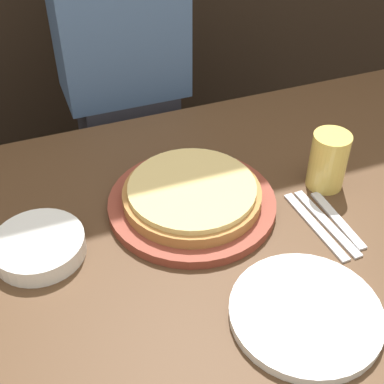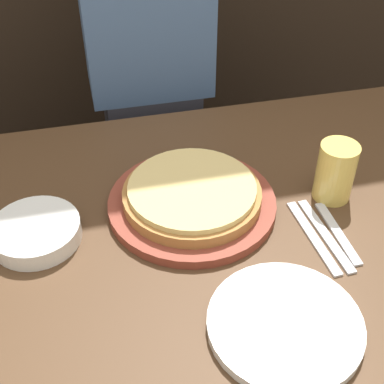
{
  "view_description": "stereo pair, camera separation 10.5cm",
  "coord_description": "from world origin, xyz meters",
  "px_view_note": "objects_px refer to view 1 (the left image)",
  "views": [
    {
      "loc": [
        -0.27,
        -0.69,
        1.48
      ],
      "look_at": [
        0.01,
        0.06,
        0.81
      ],
      "focal_mm": 50.0,
      "sensor_mm": 36.0,
      "label": 1
    },
    {
      "loc": [
        -0.17,
        -0.72,
        1.48
      ],
      "look_at": [
        0.01,
        0.06,
        0.81
      ],
      "focal_mm": 50.0,
      "sensor_mm": 36.0,
      "label": 2
    }
  ],
  "objects_px": {
    "dinner_plate": "(306,313)",
    "dinner_knife": "(326,223)",
    "side_bowl": "(39,246)",
    "beer_glass": "(329,159)",
    "spoon": "(337,220)",
    "diner_person": "(126,106)",
    "fork": "(315,226)",
    "pizza_on_board": "(192,198)"
  },
  "relations": [
    {
      "from": "side_bowl",
      "to": "dinner_knife",
      "type": "relative_size",
      "value": 0.83
    },
    {
      "from": "pizza_on_board",
      "to": "beer_glass",
      "type": "xyz_separation_m",
      "value": [
        0.29,
        -0.03,
        0.04
      ]
    },
    {
      "from": "diner_person",
      "to": "pizza_on_board",
      "type": "bearing_deg",
      "value": -90.72
    },
    {
      "from": "fork",
      "to": "diner_person",
      "type": "height_order",
      "value": "diner_person"
    },
    {
      "from": "side_bowl",
      "to": "pizza_on_board",
      "type": "bearing_deg",
      "value": 3.79
    },
    {
      "from": "dinner_knife",
      "to": "spoon",
      "type": "distance_m",
      "value": 0.02
    },
    {
      "from": "dinner_plate",
      "to": "spoon",
      "type": "relative_size",
      "value": 1.45
    },
    {
      "from": "pizza_on_board",
      "to": "fork",
      "type": "relative_size",
      "value": 1.66
    },
    {
      "from": "diner_person",
      "to": "beer_glass",
      "type": "bearing_deg",
      "value": -64.04
    },
    {
      "from": "pizza_on_board",
      "to": "fork",
      "type": "distance_m",
      "value": 0.25
    },
    {
      "from": "fork",
      "to": "side_bowl",
      "type": "bearing_deg",
      "value": 166.97
    },
    {
      "from": "diner_person",
      "to": "dinner_plate",
      "type": "bearing_deg",
      "value": -85.35
    },
    {
      "from": "fork",
      "to": "dinner_knife",
      "type": "xyz_separation_m",
      "value": [
        0.03,
        0.0,
        0.0
      ]
    },
    {
      "from": "spoon",
      "to": "beer_glass",
      "type": "bearing_deg",
      "value": 72.23
    },
    {
      "from": "pizza_on_board",
      "to": "spoon",
      "type": "height_order",
      "value": "pizza_on_board"
    },
    {
      "from": "pizza_on_board",
      "to": "diner_person",
      "type": "xyz_separation_m",
      "value": [
        0.01,
        0.54,
        -0.1
      ]
    },
    {
      "from": "beer_glass",
      "to": "spoon",
      "type": "distance_m",
      "value": 0.13
    },
    {
      "from": "beer_glass",
      "to": "dinner_knife",
      "type": "xyz_separation_m",
      "value": [
        -0.06,
        -0.11,
        -0.06
      ]
    },
    {
      "from": "dinner_plate",
      "to": "dinner_knife",
      "type": "distance_m",
      "value": 0.23
    },
    {
      "from": "pizza_on_board",
      "to": "dinner_knife",
      "type": "xyz_separation_m",
      "value": [
        0.23,
        -0.14,
        -0.02
      ]
    },
    {
      "from": "pizza_on_board",
      "to": "beer_glass",
      "type": "relative_size",
      "value": 2.71
    },
    {
      "from": "side_bowl",
      "to": "fork",
      "type": "xyz_separation_m",
      "value": [
        0.51,
        -0.12,
        -0.02
      ]
    },
    {
      "from": "dinner_knife",
      "to": "pizza_on_board",
      "type": "bearing_deg",
      "value": 148.85
    },
    {
      "from": "fork",
      "to": "dinner_knife",
      "type": "bearing_deg",
      "value": 0.0
    },
    {
      "from": "dinner_plate",
      "to": "spoon",
      "type": "distance_m",
      "value": 0.25
    },
    {
      "from": "pizza_on_board",
      "to": "dinner_knife",
      "type": "height_order",
      "value": "pizza_on_board"
    },
    {
      "from": "dinner_knife",
      "to": "beer_glass",
      "type": "bearing_deg",
      "value": 61.07
    },
    {
      "from": "dinner_knife",
      "to": "diner_person",
      "type": "bearing_deg",
      "value": 107.89
    },
    {
      "from": "beer_glass",
      "to": "side_bowl",
      "type": "height_order",
      "value": "beer_glass"
    },
    {
      "from": "pizza_on_board",
      "to": "dinner_plate",
      "type": "height_order",
      "value": "pizza_on_board"
    },
    {
      "from": "diner_person",
      "to": "dinner_knife",
      "type": "bearing_deg",
      "value": -72.11
    },
    {
      "from": "dinner_plate",
      "to": "side_bowl",
      "type": "distance_m",
      "value": 0.48
    },
    {
      "from": "fork",
      "to": "diner_person",
      "type": "xyz_separation_m",
      "value": [
        -0.2,
        0.68,
        -0.08
      ]
    },
    {
      "from": "beer_glass",
      "to": "fork",
      "type": "distance_m",
      "value": 0.15
    },
    {
      "from": "side_bowl",
      "to": "dinner_knife",
      "type": "bearing_deg",
      "value": -12.44
    },
    {
      "from": "dinner_plate",
      "to": "spoon",
      "type": "bearing_deg",
      "value": 45.58
    },
    {
      "from": "side_bowl",
      "to": "spoon",
      "type": "relative_size",
      "value": 0.98
    },
    {
      "from": "dinner_plate",
      "to": "side_bowl",
      "type": "xyz_separation_m",
      "value": [
        -0.38,
        0.3,
        0.01
      ]
    },
    {
      "from": "dinner_plate",
      "to": "fork",
      "type": "xyz_separation_m",
      "value": [
        0.13,
        0.18,
        -0.01
      ]
    },
    {
      "from": "side_bowl",
      "to": "beer_glass",
      "type": "bearing_deg",
      "value": -0.92
    },
    {
      "from": "pizza_on_board",
      "to": "spoon",
      "type": "distance_m",
      "value": 0.29
    },
    {
      "from": "beer_glass",
      "to": "side_bowl",
      "type": "xyz_separation_m",
      "value": [
        -0.59,
        0.01,
        -0.05
      ]
    }
  ]
}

